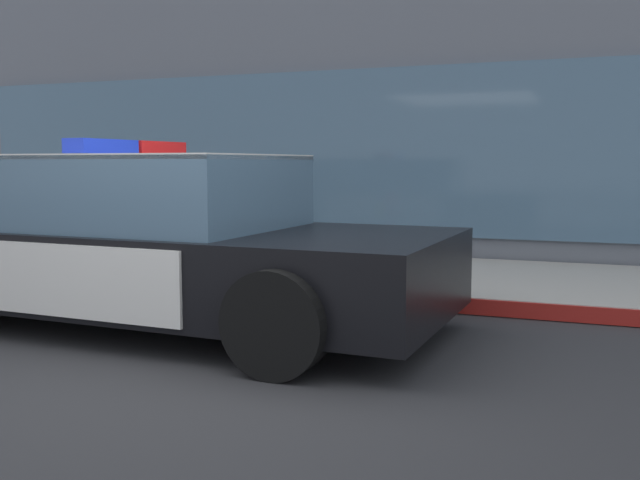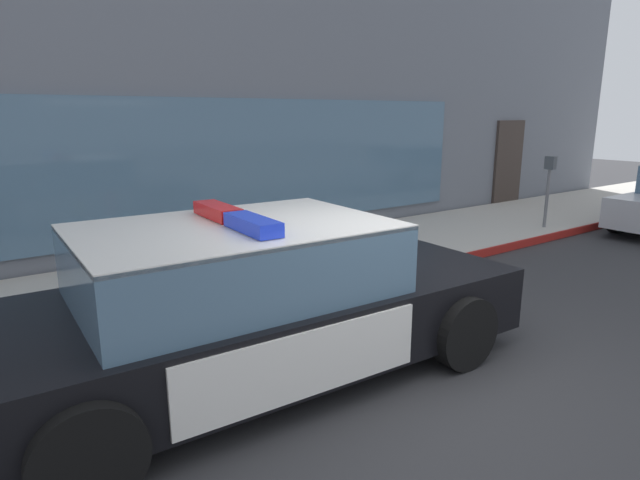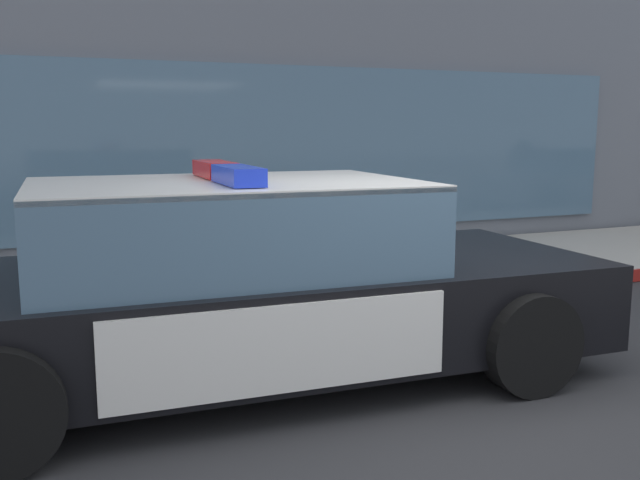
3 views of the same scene
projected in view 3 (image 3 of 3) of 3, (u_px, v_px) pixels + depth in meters
name	position (u px, v px, depth m)	size (l,w,h in m)	color
ground	(463.00, 407.00, 4.38)	(48.00, 48.00, 0.00)	#303033
sidewalk	(275.00, 280.00, 7.68)	(48.00, 2.63, 0.15)	#B2ADA3
curb_red_paint	(322.00, 309.00, 6.47)	(28.80, 0.04, 0.14)	maroon
police_cruiser	(247.00, 283.00, 4.80)	(4.87, 2.23, 1.49)	black
fire_hydrant	(234.00, 259.00, 6.60)	(0.34, 0.39, 0.73)	red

